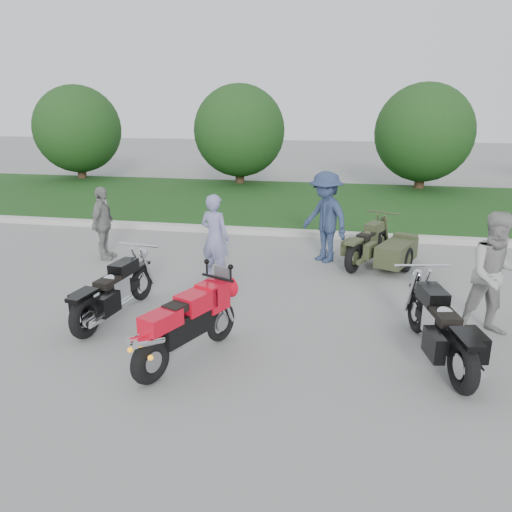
% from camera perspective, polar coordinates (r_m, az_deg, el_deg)
% --- Properties ---
extents(ground, '(80.00, 80.00, 0.00)m').
position_cam_1_polar(ground, '(7.24, -2.45, -9.58)').
color(ground, gray).
rests_on(ground, ground).
extents(curb, '(60.00, 0.30, 0.15)m').
position_cam_1_polar(curb, '(12.78, 3.81, 2.67)').
color(curb, '#BAB8AF').
rests_on(curb, ground).
extents(grass_strip, '(60.00, 8.00, 0.14)m').
position_cam_1_polar(grass_strip, '(16.81, 5.65, 6.10)').
color(grass_strip, '#26511B').
rests_on(grass_strip, ground).
extents(tree_far_left, '(3.60, 3.60, 4.00)m').
position_cam_1_polar(tree_far_left, '(22.93, -19.72, 13.49)').
color(tree_far_left, '#3F2B1C').
rests_on(tree_far_left, ground).
extents(tree_mid_left, '(3.60, 3.60, 4.00)m').
position_cam_1_polar(tree_mid_left, '(20.33, -1.90, 14.10)').
color(tree_mid_left, '#3F2B1C').
rests_on(tree_mid_left, ground).
extents(tree_mid_right, '(3.60, 3.60, 4.00)m').
position_cam_1_polar(tree_mid_right, '(19.97, 18.65, 13.20)').
color(tree_mid_right, '#3F2B1C').
rests_on(tree_mid_right, ground).
extents(sportbike_red, '(0.92, 1.84, 0.92)m').
position_cam_1_polar(sportbike_red, '(6.52, -8.06, -7.60)').
color(sportbike_red, black).
rests_on(sportbike_red, ground).
extents(cruiser_left, '(0.47, 2.16, 0.83)m').
position_cam_1_polar(cruiser_left, '(8.05, -16.10, -4.16)').
color(cruiser_left, black).
rests_on(cruiser_left, ground).
extents(cruiser_right, '(0.70, 2.26, 0.88)m').
position_cam_1_polar(cruiser_right, '(6.91, 20.44, -7.95)').
color(cruiser_right, black).
rests_on(cruiser_right, ground).
extents(cruiser_sidecar, '(1.51, 2.01, 0.82)m').
position_cam_1_polar(cruiser_sidecar, '(10.51, 14.40, 0.72)').
color(cruiser_sidecar, black).
rests_on(cruiser_sidecar, ground).
extents(person_stripe, '(0.70, 0.58, 1.66)m').
position_cam_1_polar(person_stripe, '(9.41, -4.72, 2.12)').
color(person_stripe, '#7D7DAA').
rests_on(person_stripe, ground).
extents(person_grey, '(0.98, 0.82, 1.82)m').
position_cam_1_polar(person_grey, '(7.86, 25.74, -1.98)').
color(person_grey, '#9A9994').
rests_on(person_grey, ground).
extents(person_denim, '(1.38, 1.37, 1.91)m').
position_cam_1_polar(person_denim, '(10.58, 7.92, 4.41)').
color(person_denim, navy).
rests_on(person_denim, ground).
extents(person_back, '(0.45, 0.95, 1.57)m').
position_cam_1_polar(person_back, '(11.15, -17.09, 3.57)').
color(person_back, gray).
rests_on(person_back, ground).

